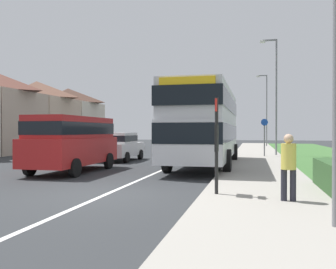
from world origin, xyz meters
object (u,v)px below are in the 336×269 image
pedestrian_at_stop (289,164)px  bus_stop_sign (217,139)px  parked_van_red (73,139)px  double_decker_bus (205,123)px  street_lamp_mid (275,90)px  cycle_route_sign (264,136)px  street_lamp_far (266,106)px  parked_car_white (120,145)px

pedestrian_at_stop → bus_stop_sign: size_ratio=0.64×
parked_van_red → pedestrian_at_stop: (8.23, -5.12, -0.40)m
double_decker_bus → pedestrian_at_stop: (3.06, -8.74, -1.17)m
bus_stop_sign → street_lamp_mid: bearing=81.6°
double_decker_bus → pedestrian_at_stop: 9.33m
double_decker_bus → cycle_route_sign: double_decker_bus is taller
double_decker_bus → street_lamp_far: street_lamp_far is taller
parked_car_white → cycle_route_sign: 9.31m
double_decker_bus → pedestrian_at_stop: size_ratio=6.18×
parked_van_red → pedestrian_at_stop: 9.71m
parked_car_white → street_lamp_far: bearing=66.3°
bus_stop_sign → street_lamp_mid: size_ratio=0.33×
bus_stop_sign → cycle_route_sign: 14.69m
bus_stop_sign → cycle_route_sign: bearing=83.6°
parked_van_red → street_lamp_mid: bearing=52.2°
parked_car_white → bus_stop_sign: bus_stop_sign is taller
street_lamp_far → parked_car_white: bearing=-113.7°
parked_car_white → double_decker_bus: bearing=-22.2°
parked_van_red → street_lamp_far: bearing=71.4°
parked_car_white → bus_stop_sign: size_ratio=1.54×
parked_van_red → street_lamp_far: street_lamp_far is taller
bus_stop_sign → cycle_route_sign: (1.64, 14.60, -0.11)m
double_decker_bus → parked_car_white: 5.83m
parked_car_white → pedestrian_at_stop: pedestrian_at_stop is taller
parked_van_red → bus_stop_sign: bus_stop_sign is taller
pedestrian_at_stop → cycle_route_sign: (-0.07, 15.15, 0.45)m
street_lamp_far → parked_van_red: bearing=-108.6°
double_decker_bus → cycle_route_sign: bearing=65.0°
double_decker_bus → cycle_route_sign: (2.98, 6.41, -0.71)m
parked_car_white → pedestrian_at_stop: bearing=-52.6°
double_decker_bus → cycle_route_sign: 7.11m
parked_car_white → street_lamp_mid: size_ratio=0.50×
parked_van_red → street_lamp_mid: 14.83m
street_lamp_far → street_lamp_mid: bearing=-89.6°
cycle_route_sign → street_lamp_mid: bearing=63.4°
double_decker_bus → pedestrian_at_stop: double_decker_bus is taller
pedestrian_at_stop → street_lamp_far: street_lamp_far is taller
pedestrian_at_stop → street_lamp_mid: 16.97m
parked_car_white → pedestrian_at_stop: 13.72m
street_lamp_far → bus_stop_sign: bearing=-94.2°
street_lamp_mid → bus_stop_sign: bearing=-98.4°
parked_car_white → bus_stop_sign: (6.62, -10.33, 0.64)m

